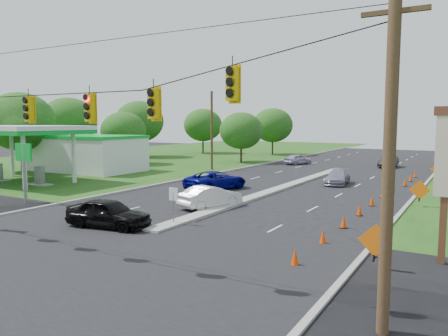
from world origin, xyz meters
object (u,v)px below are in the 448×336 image
Objects in this scene: gas_station at (77,149)px; white_sedan at (210,197)px; black_sedan at (108,213)px; blue_pickup at (216,180)px.

white_sedan is (22.71, -9.05, -1.86)m from gas_station.
black_sedan is 1.05× the size of white_sedan.
gas_station reaches higher than black_sedan.
gas_station reaches higher than blue_pickup.
black_sedan is 14.11m from blue_pickup.
gas_station is 19.35m from blue_pickup.
white_sedan is 0.78× the size of blue_pickup.
gas_station is 26.74m from black_sedan.
blue_pickup is (-3.60, 6.61, 0.05)m from white_sedan.
black_sedan reaches higher than blue_pickup.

